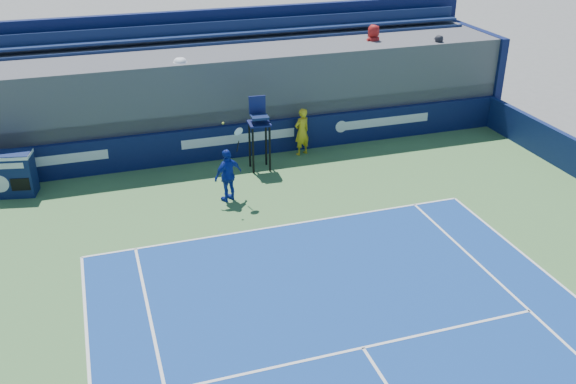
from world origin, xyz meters
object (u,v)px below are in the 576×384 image
object	(u,v)px
umpire_chair	(259,126)
match_clock	(12,173)
ball_person	(302,132)
tennis_player	(228,175)

from	to	relation	value
umpire_chair	match_clock	bearing A→B (deg)	176.73
match_clock	umpire_chair	size ratio (longest dim) A/B	0.58
ball_person	umpire_chair	xyz separation A→B (m)	(-1.74, -0.74, 0.67)
ball_person	tennis_player	xyz separation A→B (m)	(-3.26, -2.71, -0.01)
ball_person	match_clock	bearing A→B (deg)	-18.38
tennis_player	umpire_chair	bearing A→B (deg)	52.30
match_clock	umpire_chair	distance (m)	7.77
match_clock	umpire_chair	world-z (taller)	umpire_chair
ball_person	tennis_player	size ratio (longest dim) A/B	0.66
umpire_chair	tennis_player	bearing A→B (deg)	-127.70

